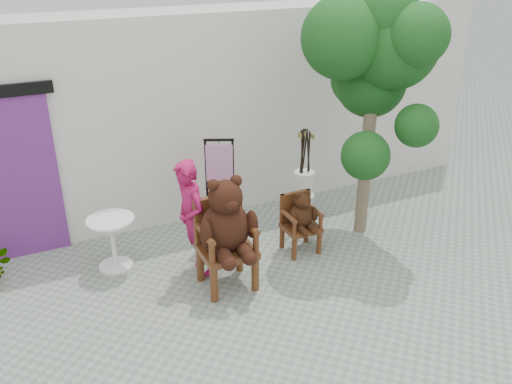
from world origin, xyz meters
The scene contains 10 objects.
ground_plane centered at (0.00, 0.00, 0.00)m, with size 60.00×60.00×0.00m, color gray.
back_wall centered at (0.00, 3.10, 1.50)m, with size 9.00×1.00×3.00m, color silver.
doorway centered at (-3.00, 2.58, 1.16)m, with size 1.40×0.11×2.33m.
chair_big centered at (-0.77, 0.75, 0.81)m, with size 0.72×0.76×1.45m.
chair_small centered at (0.44, 1.09, 0.52)m, with size 0.46×0.48×0.90m.
person centered at (-1.02, 1.16, 0.78)m, with size 0.57×0.37×1.55m, color #A0134B.
cafe_table centered at (-1.94, 1.74, 0.44)m, with size 0.60×0.60×0.70m.
display_stand centered at (-0.42, 1.81, 0.58)m, with size 0.55×0.50×1.51m.
stool_bucket centered at (0.89, 1.79, 0.64)m, with size 0.32×0.32×1.45m.
tree centered at (1.55, 1.19, 2.53)m, with size 1.76×1.77×3.47m.
Camera 1 is at (-2.84, -4.47, 3.89)m, focal length 38.00 mm.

